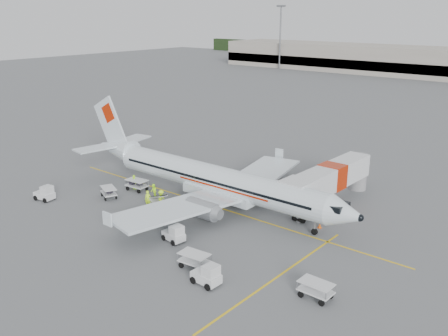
{
  "coord_description": "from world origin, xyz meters",
  "views": [
    {
      "loc": [
        33.21,
        -37.95,
        20.14
      ],
      "look_at": [
        0.0,
        2.0,
        3.8
      ],
      "focal_mm": 40.0,
      "sensor_mm": 36.0,
      "label": 1
    }
  ],
  "objects": [
    {
      "name": "jet_bridge",
      "position": [
        9.67,
        8.51,
        2.26
      ],
      "size": [
        3.6,
        17.3,
        4.52
      ],
      "primitive_type": null,
      "rotation": [
        0.0,
        0.0,
        -0.02
      ],
      "color": "silver",
      "rests_on": "ground"
    },
    {
      "name": "cone_nose",
      "position": [
        11.89,
        2.27,
        0.29
      ],
      "size": [
        0.36,
        0.36,
        0.58
      ],
      "primitive_type": "cone",
      "color": "#FF5A0D",
      "rests_on": "ground"
    },
    {
      "name": "terminal_west",
      "position": [
        -40.0,
        130.0,
        4.5
      ],
      "size": [
        110.0,
        22.0,
        9.0
      ],
      "primitive_type": null,
      "color": "gray",
      "rests_on": "ground"
    },
    {
      "name": "cone_stbd",
      "position": [
        -4.11,
        -8.98,
        0.27
      ],
      "size": [
        0.33,
        0.33,
        0.53
      ],
      "primitive_type": "cone",
      "color": "#FF5A0D",
      "rests_on": "ground"
    },
    {
      "name": "cart_loaded_a",
      "position": [
        -10.01,
        -2.0,
        0.67
      ],
      "size": [
        2.69,
        1.75,
        1.33
      ],
      "primitive_type": null,
      "rotation": [
        0.0,
        0.0,
        0.1
      ],
      "color": "silver",
      "rests_on": "ground"
    },
    {
      "name": "tug_aft",
      "position": [
        -15.56,
        -10.66,
        0.86
      ],
      "size": [
        2.4,
        1.62,
        1.72
      ],
      "primitive_type": null,
      "rotation": [
        0.0,
        0.0,
        0.16
      ],
      "color": "silver",
      "rests_on": "ground"
    },
    {
      "name": "mast_west",
      "position": [
        -70.0,
        118.0,
        11.0
      ],
      "size": [
        3.2,
        1.2,
        22.0
      ],
      "primitive_type": null,
      "color": "slate",
      "rests_on": "ground"
    },
    {
      "name": "stripe_cross",
      "position": [
        14.0,
        -8.0,
        0.01
      ],
      "size": [
        0.2,
        20.0,
        0.01
      ],
      "primitive_type": "cube",
      "color": "yellow",
      "rests_on": "ground"
    },
    {
      "name": "aircraft",
      "position": [
        0.15,
        0.49,
        4.95
      ],
      "size": [
        36.08,
        28.38,
        9.89
      ],
      "primitive_type": null,
      "rotation": [
        0.0,
        0.0,
        0.01
      ],
      "color": "silver",
      "rests_on": "ground"
    },
    {
      "name": "crew_b",
      "position": [
        -6.64,
        -2.43,
        0.81
      ],
      "size": [
        1.0,
        0.95,
        1.62
      ],
      "primitive_type": "imported",
      "rotation": [
        0.0,
        0.0,
        -0.58
      ],
      "color": "#C2FF1F",
      "rests_on": "ground"
    },
    {
      "name": "crew_c",
      "position": [
        -4.16,
        -3.59,
        0.91
      ],
      "size": [
        1.07,
        1.34,
        1.82
      ],
      "primitive_type": "imported",
      "rotation": [
        0.0,
        0.0,
        1.96
      ],
      "color": "#C2FF1F",
      "rests_on": "ground"
    },
    {
      "name": "tug_mid",
      "position": [
        3.03,
        -8.86,
        0.83
      ],
      "size": [
        2.3,
        1.53,
        1.66
      ],
      "primitive_type": null,
      "rotation": [
        0.0,
        0.0,
        -0.15
      ],
      "color": "silver",
      "rests_on": "ground"
    },
    {
      "name": "cart_empty_b",
      "position": [
        17.84,
        -8.94,
        0.65
      ],
      "size": [
        2.51,
        1.5,
        1.3
      ],
      "primitive_type": null,
      "rotation": [
        0.0,
        0.0,
        -0.01
      ],
      "color": "silver",
      "rests_on": "ground"
    },
    {
      "name": "stripe_lead",
      "position": [
        0.0,
        0.0,
        0.01
      ],
      "size": [
        44.0,
        0.2,
        0.01
      ],
      "primitive_type": "cube",
      "color": "yellow",
      "rests_on": "ground"
    },
    {
      "name": "ground",
      "position": [
        0.0,
        0.0,
        0.0
      ],
      "size": [
        360.0,
        360.0,
        0.0
      ],
      "primitive_type": "plane",
      "color": "#56595B"
    },
    {
      "name": "tug_fore",
      "position": [
        10.33,
        -12.59,
        0.87
      ],
      "size": [
        2.3,
        1.35,
        1.75
      ],
      "primitive_type": null,
      "rotation": [
        0.0,
        0.0,
        -0.03
      ],
      "color": "silver",
      "rests_on": "ground"
    },
    {
      "name": "crew_a",
      "position": [
        -5.0,
        -4.76,
        0.93
      ],
      "size": [
        0.8,
        0.68,
        1.86
      ],
      "primitive_type": "imported",
      "rotation": [
        0.0,
        0.0,
        0.41
      ],
      "color": "#C2FF1F",
      "rests_on": "ground"
    },
    {
      "name": "cone_port",
      "position": [
        -0.06,
        12.67,
        0.28
      ],
      "size": [
        0.34,
        0.34,
        0.55
      ],
      "primitive_type": "cone",
      "color": "#FF5A0D",
      "rests_on": "ground"
    },
    {
      "name": "cart_loaded_b",
      "position": [
        -10.6,
        -5.64,
        0.61
      ],
      "size": [
        2.71,
        2.21,
        1.23
      ],
      "primitive_type": null,
      "rotation": [
        0.0,
        0.0,
        -0.41
      ],
      "color": "silver",
      "rests_on": "ground"
    },
    {
      "name": "belt_loader",
      "position": [
        -4.18,
        -3.98,
        1.16
      ],
      "size": [
        4.59,
        3.11,
        2.33
      ],
      "primitive_type": null,
      "rotation": [
        0.0,
        0.0,
        -0.39
      ],
      "color": "silver",
      "rests_on": "ground"
    },
    {
      "name": "crew_d",
      "position": [
        -10.6,
        -1.88,
        0.86
      ],
      "size": [
        1.01,
        0.43,
        1.72
      ],
      "primitive_type": "imported",
      "rotation": [
        0.0,
        0.0,
        3.13
      ],
      "color": "#C2FF1F",
      "rests_on": "ground"
    },
    {
      "name": "cart_empty_a",
      "position": [
        7.89,
        -11.3,
        0.66
      ],
      "size": [
        2.65,
        1.73,
        1.31
      ],
      "primitive_type": null,
      "rotation": [
        0.0,
        0.0,
        0.1
      ],
      "color": "silver",
      "rests_on": "ground"
    }
  ]
}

